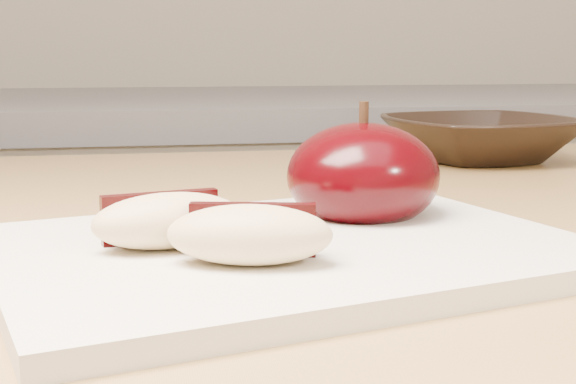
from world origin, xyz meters
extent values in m
cube|color=slate|center=(0.00, 1.20, 0.92)|extent=(2.40, 0.62, 0.04)
cube|color=#9D7744|center=(0.00, 0.50, 0.88)|extent=(1.64, 0.64, 0.04)
cube|color=silver|center=(0.02, 0.36, 0.91)|extent=(0.33, 0.28, 0.01)
ellipsoid|color=black|center=(0.08, 0.42, 0.93)|extent=(0.11, 0.11, 0.06)
cylinder|color=black|center=(0.08, 0.42, 0.97)|extent=(0.01, 0.01, 0.01)
ellipsoid|color=#DABD8A|center=(-0.04, 0.35, 0.93)|extent=(0.08, 0.05, 0.03)
cube|color=black|center=(-0.04, 0.37, 0.92)|extent=(0.06, 0.02, 0.03)
ellipsoid|color=#DABD8A|center=(0.00, 0.31, 0.93)|extent=(0.08, 0.05, 0.03)
cube|color=black|center=(0.00, 0.33, 0.92)|extent=(0.06, 0.02, 0.03)
imported|color=black|center=(0.28, 0.70, 0.92)|extent=(0.20, 0.20, 0.04)
camera|label=1|loc=(-0.05, -0.04, 1.01)|focal=50.00mm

